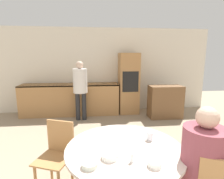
% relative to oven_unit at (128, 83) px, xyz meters
% --- Properties ---
extents(wall_back, '(6.68, 0.05, 2.60)m').
position_rel_oven_unit_xyz_m(wall_back, '(-0.70, 0.34, 0.38)').
color(wall_back, silver).
rests_on(wall_back, ground_plane).
extents(kitchen_counter, '(2.86, 0.60, 0.92)m').
position_rel_oven_unit_xyz_m(kitchen_counter, '(-1.76, -0.01, -0.44)').
color(kitchen_counter, '#AD7A47').
rests_on(kitchen_counter, ground_plane).
extents(oven_unit, '(0.59, 0.59, 1.83)m').
position_rel_oven_unit_xyz_m(oven_unit, '(0.00, 0.00, 0.00)').
color(oven_unit, '#AD7A47').
rests_on(oven_unit, ground_plane).
extents(sideboard, '(0.92, 0.45, 0.92)m').
position_rel_oven_unit_xyz_m(sideboard, '(0.95, -0.58, -0.46)').
color(sideboard, brown).
rests_on(sideboard, ground_plane).
extents(dining_table, '(1.29, 1.29, 0.75)m').
position_rel_oven_unit_xyz_m(dining_table, '(-0.73, -3.49, -0.38)').
color(dining_table, brown).
rests_on(dining_table, ground_plane).
extents(chair_far_left, '(0.52, 0.52, 0.90)m').
position_rel_oven_unit_xyz_m(chair_far_left, '(-1.54, -3.08, -0.40)').
color(chair_far_left, '#AD7A47').
rests_on(chair_far_left, ground_plane).
extents(person_seated, '(0.40, 0.48, 1.29)m').
position_rel_oven_unit_xyz_m(person_seated, '(-0.04, -3.85, -0.18)').
color(person_seated, '#262628').
rests_on(person_seated, ground_plane).
extents(person_standing, '(0.38, 0.38, 1.61)m').
position_rel_oven_unit_xyz_m(person_standing, '(-1.42, -0.54, 0.07)').
color(person_standing, '#262628').
rests_on(person_standing, ground_plane).
extents(cup, '(0.08, 0.08, 0.10)m').
position_rel_oven_unit_xyz_m(cup, '(-0.40, -3.35, -0.12)').
color(cup, silver).
rests_on(cup, dining_table).
extents(bowl_near, '(0.17, 0.17, 0.05)m').
position_rel_oven_unit_xyz_m(bowl_near, '(-0.91, -3.68, -0.14)').
color(bowl_near, white).
rests_on(bowl_near, dining_table).
extents(bowl_centre, '(0.15, 0.15, 0.04)m').
position_rel_oven_unit_xyz_m(bowl_centre, '(-1.10, -3.80, -0.14)').
color(bowl_centre, silver).
rests_on(bowl_centre, dining_table).
extents(bowl_far, '(0.13, 0.13, 0.05)m').
position_rel_oven_unit_xyz_m(bowl_far, '(-0.52, -3.85, -0.14)').
color(bowl_far, white).
rests_on(bowl_far, dining_table).
extents(salt_shaker, '(0.03, 0.03, 0.09)m').
position_rel_oven_unit_xyz_m(salt_shaker, '(-0.71, -3.76, -0.12)').
color(salt_shaker, white).
rests_on(salt_shaker, dining_table).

